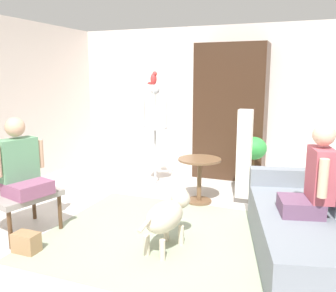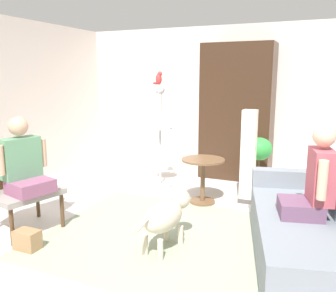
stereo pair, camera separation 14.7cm
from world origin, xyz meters
The scene contains 15 objects.
ground_plane centered at (0.00, 0.00, 0.00)m, with size 7.19×7.19×0.00m, color beige.
back_wall centered at (0.00, 3.06, 1.26)m, with size 6.35×0.12×2.53m, color silver.
area_rug centered at (-0.11, 0.04, 0.00)m, with size 2.43×2.16×0.01m, color gray.
couch centered at (1.38, 0.13, 0.30)m, with size 1.35×2.10×0.81m.
armchair centered at (-1.67, -0.38, 0.54)m, with size 0.75×0.82×0.91m.
person_on_couch centered at (1.35, 0.09, 0.77)m, with size 0.50×0.51×0.83m.
person_on_armchair centered at (-1.52, -0.42, 0.77)m, with size 0.53×0.55×0.80m.
round_end_table centered at (-0.04, 1.21, 0.40)m, with size 0.57×0.57×0.60m.
dog centered at (0.05, -0.19, 0.35)m, with size 0.37×0.85×0.56m.
bird_cage_stand centered at (-0.88, 1.67, 0.73)m, with size 0.36×0.36×1.55m.
parrot centered at (-0.90, 1.67, 1.64)m, with size 0.17×0.10×0.20m.
potted_plant centered at (0.55, 1.99, 0.49)m, with size 0.37×0.37×0.81m.
column_lamp centered at (0.50, 1.48, 0.62)m, with size 0.20×0.20×1.25m.
armoire_cabinet centered at (0.06, 2.65, 1.10)m, with size 1.13×0.56×2.19m, color #382316.
handbag centered at (-1.19, -0.76, 0.10)m, with size 0.24×0.16×0.19m, color #99724C.
Camera 2 is at (1.41, -3.25, 1.69)m, focal length 38.83 mm.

